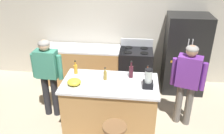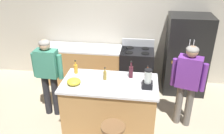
{
  "view_description": "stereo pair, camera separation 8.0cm",
  "coord_description": "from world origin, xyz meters",
  "px_view_note": "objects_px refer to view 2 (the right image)",
  "views": [
    {
      "loc": [
        0.44,
        -3.52,
        2.96
      ],
      "look_at": [
        0.0,
        0.3,
        1.07
      ],
      "focal_mm": 37.89,
      "sensor_mm": 36.0,
      "label": 1
    },
    {
      "loc": [
        0.52,
        -3.51,
        2.96
      ],
      "look_at": [
        0.0,
        0.3,
        1.07
      ],
      "focal_mm": 37.89,
      "sensor_mm": 36.0,
      "label": 2
    }
  ],
  "objects_px": {
    "blender_appliance": "(148,80)",
    "bottle_vinegar": "(105,75)",
    "bottle_wine": "(131,72)",
    "refrigerator": "(186,55)",
    "person_by_island_left": "(48,71)",
    "bottle_soda": "(76,69)",
    "kitchen_island": "(110,104)",
    "person_by_sink_right": "(188,79)",
    "bar_stool": "(113,134)",
    "mixing_bowl": "(74,82)",
    "stove_range": "(137,68)",
    "bottle_cooking_sauce": "(147,73)"
  },
  "relations": [
    {
      "from": "person_by_island_left",
      "to": "bottle_soda",
      "type": "xyz_separation_m",
      "value": [
        0.52,
        0.06,
        0.06
      ]
    },
    {
      "from": "person_by_sink_right",
      "to": "bottle_soda",
      "type": "bearing_deg",
      "value": 179.21
    },
    {
      "from": "blender_appliance",
      "to": "bottle_soda",
      "type": "height_order",
      "value": "blender_appliance"
    },
    {
      "from": "kitchen_island",
      "to": "blender_appliance",
      "type": "bearing_deg",
      "value": -7.65
    },
    {
      "from": "bottle_wine",
      "to": "refrigerator",
      "type": "bearing_deg",
      "value": 47.75
    },
    {
      "from": "person_by_sink_right",
      "to": "bottle_soda",
      "type": "xyz_separation_m",
      "value": [
        -2.01,
        0.03,
        0.06
      ]
    },
    {
      "from": "refrigerator",
      "to": "stove_range",
      "type": "bearing_deg",
      "value": 178.7
    },
    {
      "from": "bottle_cooking_sauce",
      "to": "bottle_vinegar",
      "type": "bearing_deg",
      "value": -164.23
    },
    {
      "from": "blender_appliance",
      "to": "bottle_vinegar",
      "type": "bearing_deg",
      "value": 166.54
    },
    {
      "from": "stove_range",
      "to": "mixing_bowl",
      "type": "height_order",
      "value": "stove_range"
    },
    {
      "from": "bar_stool",
      "to": "bottle_vinegar",
      "type": "relative_size",
      "value": 2.87
    },
    {
      "from": "kitchen_island",
      "to": "bottle_cooking_sauce",
      "type": "distance_m",
      "value": 0.89
    },
    {
      "from": "refrigerator",
      "to": "bottle_cooking_sauce",
      "type": "relative_size",
      "value": 8.23
    },
    {
      "from": "bottle_soda",
      "to": "bar_stool",
      "type": "bearing_deg",
      "value": -52.35
    },
    {
      "from": "person_by_sink_right",
      "to": "mixing_bowl",
      "type": "height_order",
      "value": "person_by_sink_right"
    },
    {
      "from": "kitchen_island",
      "to": "blender_appliance",
      "type": "relative_size",
      "value": 4.97
    },
    {
      "from": "bottle_wine",
      "to": "mixing_bowl",
      "type": "height_order",
      "value": "bottle_wine"
    },
    {
      "from": "person_by_island_left",
      "to": "bottle_soda",
      "type": "relative_size",
      "value": 6.16
    },
    {
      "from": "bar_stool",
      "to": "stove_range",
      "type": "bearing_deg",
      "value": 83.99
    },
    {
      "from": "bottle_cooking_sauce",
      "to": "bottle_wine",
      "type": "bearing_deg",
      "value": -166.75
    },
    {
      "from": "stove_range",
      "to": "person_by_island_left",
      "type": "relative_size",
      "value": 0.7
    },
    {
      "from": "person_by_island_left",
      "to": "mixing_bowl",
      "type": "height_order",
      "value": "person_by_island_left"
    },
    {
      "from": "blender_appliance",
      "to": "bottle_cooking_sauce",
      "type": "bearing_deg",
      "value": 90.53
    },
    {
      "from": "bottle_wine",
      "to": "mixing_bowl",
      "type": "xyz_separation_m",
      "value": [
        -0.94,
        -0.38,
        -0.06
      ]
    },
    {
      "from": "person_by_island_left",
      "to": "bottle_wine",
      "type": "xyz_separation_m",
      "value": [
        1.54,
        0.03,
        0.08
      ]
    },
    {
      "from": "person_by_island_left",
      "to": "bottle_vinegar",
      "type": "bearing_deg",
      "value": -5.8
    },
    {
      "from": "bottle_soda",
      "to": "bottle_cooking_sauce",
      "type": "xyz_separation_m",
      "value": [
        1.31,
        0.04,
        -0.02
      ]
    },
    {
      "from": "stove_range",
      "to": "blender_appliance",
      "type": "distance_m",
      "value": 1.73
    },
    {
      "from": "refrigerator",
      "to": "bottle_wine",
      "type": "distance_m",
      "value": 1.72
    },
    {
      "from": "stove_range",
      "to": "bottle_vinegar",
      "type": "distance_m",
      "value": 1.61
    },
    {
      "from": "bar_stool",
      "to": "bottle_soda",
      "type": "distance_m",
      "value": 1.46
    },
    {
      "from": "bottle_soda",
      "to": "person_by_sink_right",
      "type": "bearing_deg",
      "value": -0.79
    },
    {
      "from": "bottle_cooking_sauce",
      "to": "person_by_island_left",
      "type": "bearing_deg",
      "value": -176.96
    },
    {
      "from": "person_by_sink_right",
      "to": "bottle_soda",
      "type": "height_order",
      "value": "person_by_sink_right"
    },
    {
      "from": "refrigerator",
      "to": "bottle_vinegar",
      "type": "xyz_separation_m",
      "value": [
        -1.6,
        -1.41,
        0.12
      ]
    },
    {
      "from": "bar_stool",
      "to": "mixing_bowl",
      "type": "bearing_deg",
      "value": 138.21
    },
    {
      "from": "blender_appliance",
      "to": "person_by_sink_right",
      "type": "bearing_deg",
      "value": 24.5
    },
    {
      "from": "bottle_soda",
      "to": "mixing_bowl",
      "type": "bearing_deg",
      "value": -79.39
    },
    {
      "from": "bottle_cooking_sauce",
      "to": "kitchen_island",
      "type": "bearing_deg",
      "value": -154.98
    },
    {
      "from": "bottle_cooking_sauce",
      "to": "mixing_bowl",
      "type": "bearing_deg",
      "value": -160.16
    },
    {
      "from": "refrigerator",
      "to": "bar_stool",
      "type": "relative_size",
      "value": 2.63
    },
    {
      "from": "refrigerator",
      "to": "mixing_bowl",
      "type": "bearing_deg",
      "value": -141.86
    },
    {
      "from": "kitchen_island",
      "to": "bottle_cooking_sauce",
      "type": "bearing_deg",
      "value": 25.02
    },
    {
      "from": "bottle_wine",
      "to": "bottle_cooking_sauce",
      "type": "xyz_separation_m",
      "value": [
        0.29,
        0.07,
        -0.04
      ]
    },
    {
      "from": "person_by_sink_right",
      "to": "blender_appliance",
      "type": "xyz_separation_m",
      "value": [
        -0.7,
        -0.32,
        0.11
      ]
    },
    {
      "from": "blender_appliance",
      "to": "bottle_soda",
      "type": "relative_size",
      "value": 1.31
    },
    {
      "from": "kitchen_island",
      "to": "bottle_soda",
      "type": "distance_m",
      "value": 0.91
    },
    {
      "from": "stove_range",
      "to": "bottle_vinegar",
      "type": "relative_size",
      "value": 4.67
    },
    {
      "from": "kitchen_island",
      "to": "person_by_island_left",
      "type": "bearing_deg",
      "value": 170.37
    },
    {
      "from": "refrigerator",
      "to": "person_by_island_left",
      "type": "xyz_separation_m",
      "value": [
        -2.69,
        -1.3,
        0.07
      ]
    }
  ]
}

